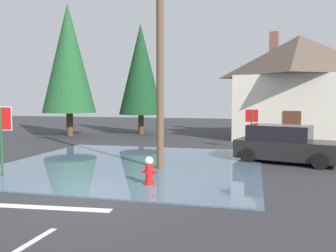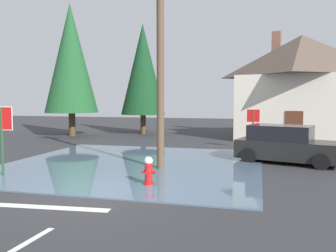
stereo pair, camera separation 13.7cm
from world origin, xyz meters
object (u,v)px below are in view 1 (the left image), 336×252
Objects in this scene: utility_pole at (160,44)px; stop_sign_far at (252,121)px; pine_tree_mid_left at (68,58)px; fire_hydrant at (149,171)px; stop_sign_near at (1,126)px; house at (298,86)px; parked_car at (285,145)px; pine_tree_tall_left at (141,69)px.

stop_sign_far is (3.32, 6.39, -3.22)m from utility_pole.
utility_pole reaches higher than stop_sign_far.
utility_pole is 0.96× the size of pine_tree_mid_left.
fire_hydrant is at bearing -82.57° from utility_pole.
fire_hydrant is (5.27, 0.07, -1.31)m from stop_sign_near.
house is at bearing 68.22° from fire_hydrant.
stop_sign_far is 14.16m from pine_tree_mid_left.
utility_pole is at bearing -117.01° from house.
pine_tree_mid_left is at bearing 152.18° from parked_car.
stop_sign_near is at bearing -70.09° from pine_tree_mid_left.
utility_pole is 14.18m from pine_tree_mid_left.
fire_hydrant is 0.10× the size of house.
stop_sign_near is 0.26× the size of pine_tree_mid_left.
stop_sign_far is at bearing 62.52° from utility_pole.
parked_car is at bearing 29.04° from stop_sign_near.
house is at bearing 63.50° from stop_sign_far.
pine_tree_mid_left is (-14.40, 7.60, 4.85)m from parked_car.
pine_tree_mid_left reaches higher than stop_sign_far.
pine_tree_mid_left is at bearing -148.85° from pine_tree_tall_left.
fire_hydrant is 0.10× the size of utility_pole.
pine_tree_mid_left reaches higher than pine_tree_tall_left.
fire_hydrant is at bearing -129.81° from parked_car.
utility_pole is (-0.33, 2.55, 4.31)m from fire_hydrant.
stop_sign_near is 0.27× the size of house.
pine_tree_tall_left is at bearing 90.54° from stop_sign_near.
parked_car is at bearing -98.94° from house.
pine_tree_tall_left reaches higher than stop_sign_near.
parked_car is (1.43, -3.63, -0.78)m from stop_sign_far.
utility_pole is at bearing -68.79° from pine_tree_tall_left.
pine_tree_tall_left reaches higher than house.
stop_sign_near is 12.23m from stop_sign_far.
utility_pole reaches higher than fire_hydrant.
pine_tree_tall_left reaches higher than fire_hydrant.
house is at bearing 62.99° from utility_pole.
stop_sign_near reaches higher than fire_hydrant.
pine_tree_mid_left is at bearing 127.69° from fire_hydrant.
pine_tree_tall_left is at bearing 141.38° from stop_sign_far.
pine_tree_tall_left is at bearing 109.09° from fire_hydrant.
parked_car is at bearing -46.44° from pine_tree_tall_left.
utility_pole is 13.82m from house.
parked_car is (9.70, 5.38, -1.00)m from stop_sign_near.
stop_sign_far is at bearing -17.01° from pine_tree_mid_left.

